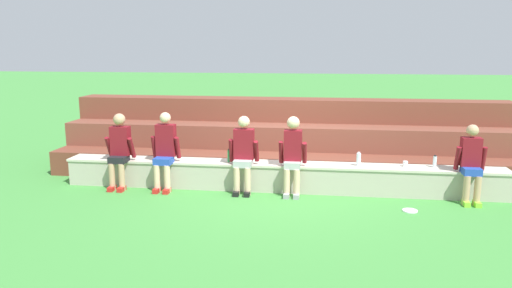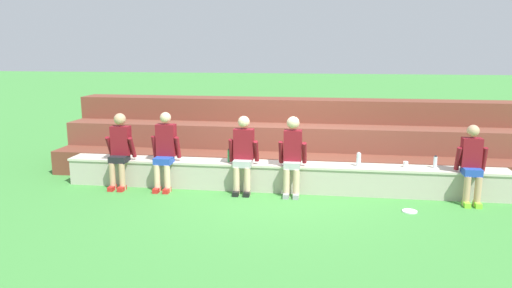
{
  "view_description": "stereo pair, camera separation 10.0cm",
  "coord_description": "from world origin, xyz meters",
  "px_view_note": "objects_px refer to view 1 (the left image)",
  "views": [
    {
      "loc": [
        0.76,
        -8.39,
        2.61
      ],
      "look_at": [
        -0.43,
        0.23,
        0.85
      ],
      "focal_mm": 34.06,
      "sensor_mm": 36.0,
      "label": 1
    },
    {
      "loc": [
        0.86,
        -8.38,
        2.61
      ],
      "look_at": [
        -0.43,
        0.23,
        0.85
      ],
      "focal_mm": 34.06,
      "sensor_mm": 36.0,
      "label": 2
    }
  ],
  "objects_px": {
    "person_right_of_center": "(293,153)",
    "plastic_cup_right_end": "(405,164)",
    "frisbee": "(410,211)",
    "person_left_of_center": "(165,149)",
    "person_far_right": "(471,162)",
    "water_bottle_near_left": "(229,156)",
    "water_bottle_near_right": "(359,159)",
    "water_bottle_mid_right": "(435,162)",
    "person_far_left": "(119,148)",
    "person_center": "(243,152)"
  },
  "relations": [
    {
      "from": "person_right_of_center",
      "to": "plastic_cup_right_end",
      "type": "bearing_deg",
      "value": 8.57
    },
    {
      "from": "plastic_cup_right_end",
      "to": "frisbee",
      "type": "distance_m",
      "value": 1.09
    },
    {
      "from": "person_left_of_center",
      "to": "person_right_of_center",
      "type": "bearing_deg",
      "value": -1.09
    },
    {
      "from": "person_left_of_center",
      "to": "person_right_of_center",
      "type": "distance_m",
      "value": 2.35
    },
    {
      "from": "person_far_right",
      "to": "water_bottle_near_left",
      "type": "distance_m",
      "value": 4.2
    },
    {
      "from": "person_right_of_center",
      "to": "water_bottle_near_right",
      "type": "distance_m",
      "value": 1.2
    },
    {
      "from": "water_bottle_near_right",
      "to": "plastic_cup_right_end",
      "type": "height_order",
      "value": "water_bottle_near_right"
    },
    {
      "from": "person_left_of_center",
      "to": "water_bottle_mid_right",
      "type": "bearing_deg",
      "value": 3.19
    },
    {
      "from": "water_bottle_mid_right",
      "to": "water_bottle_near_right",
      "type": "height_order",
      "value": "water_bottle_near_right"
    },
    {
      "from": "water_bottle_mid_right",
      "to": "person_right_of_center",
      "type": "bearing_deg",
      "value": -172.8
    },
    {
      "from": "person_right_of_center",
      "to": "frisbee",
      "type": "bearing_deg",
      "value": -18.28
    },
    {
      "from": "water_bottle_near_right",
      "to": "frisbee",
      "type": "relative_size",
      "value": 1.05
    },
    {
      "from": "person_far_left",
      "to": "person_far_right",
      "type": "bearing_deg",
      "value": -0.19
    },
    {
      "from": "person_center",
      "to": "water_bottle_near_left",
      "type": "relative_size",
      "value": 5.69
    },
    {
      "from": "plastic_cup_right_end",
      "to": "frisbee",
      "type": "relative_size",
      "value": 0.42
    },
    {
      "from": "person_left_of_center",
      "to": "person_far_right",
      "type": "height_order",
      "value": "person_left_of_center"
    },
    {
      "from": "person_right_of_center",
      "to": "water_bottle_near_left",
      "type": "distance_m",
      "value": 1.22
    },
    {
      "from": "person_far_right",
      "to": "plastic_cup_right_end",
      "type": "bearing_deg",
      "value": 162.72
    },
    {
      "from": "water_bottle_mid_right",
      "to": "person_center",
      "type": "bearing_deg",
      "value": -174.93
    },
    {
      "from": "person_far_left",
      "to": "person_far_right",
      "type": "height_order",
      "value": "person_far_left"
    },
    {
      "from": "person_left_of_center",
      "to": "water_bottle_near_right",
      "type": "distance_m",
      "value": 3.53
    },
    {
      "from": "person_far_left",
      "to": "water_bottle_near_right",
      "type": "height_order",
      "value": "person_far_left"
    },
    {
      "from": "person_far_left",
      "to": "water_bottle_near_right",
      "type": "xyz_separation_m",
      "value": [
        4.38,
        0.24,
        -0.12
      ]
    },
    {
      "from": "person_far_right",
      "to": "water_bottle_near_left",
      "type": "xyz_separation_m",
      "value": [
        -4.19,
        0.24,
        -0.08
      ]
    },
    {
      "from": "person_far_right",
      "to": "water_bottle_near_right",
      "type": "relative_size",
      "value": 5.26
    },
    {
      "from": "person_right_of_center",
      "to": "frisbee",
      "type": "distance_m",
      "value": 2.18
    },
    {
      "from": "person_far_left",
      "to": "water_bottle_near_left",
      "type": "distance_m",
      "value": 2.04
    },
    {
      "from": "person_right_of_center",
      "to": "water_bottle_near_left",
      "type": "bearing_deg",
      "value": 169.15
    },
    {
      "from": "person_right_of_center",
      "to": "water_bottle_mid_right",
      "type": "xyz_separation_m",
      "value": [
        2.49,
        0.31,
        -0.14
      ]
    },
    {
      "from": "water_bottle_near_left",
      "to": "plastic_cup_right_end",
      "type": "distance_m",
      "value": 3.18
    },
    {
      "from": "water_bottle_near_left",
      "to": "water_bottle_near_right",
      "type": "relative_size",
      "value": 0.97
    },
    {
      "from": "person_right_of_center",
      "to": "person_far_right",
      "type": "xyz_separation_m",
      "value": [
        3.0,
        -0.02,
        -0.05
      ]
    },
    {
      "from": "person_center",
      "to": "water_bottle_near_left",
      "type": "xyz_separation_m",
      "value": [
        -0.3,
        0.21,
        -0.12
      ]
    },
    {
      "from": "person_right_of_center",
      "to": "water_bottle_near_right",
      "type": "height_order",
      "value": "person_right_of_center"
    },
    {
      "from": "person_right_of_center",
      "to": "person_far_right",
      "type": "bearing_deg",
      "value": -0.3
    },
    {
      "from": "water_bottle_near_left",
      "to": "water_bottle_mid_right",
      "type": "xyz_separation_m",
      "value": [
        3.68,
        0.09,
        -0.01
      ]
    },
    {
      "from": "person_far_left",
      "to": "person_center",
      "type": "xyz_separation_m",
      "value": [
        2.33,
        0.01,
        -0.0
      ]
    },
    {
      "from": "person_right_of_center",
      "to": "water_bottle_near_right",
      "type": "bearing_deg",
      "value": 11.76
    },
    {
      "from": "person_center",
      "to": "frisbee",
      "type": "xyz_separation_m",
      "value": [
        2.83,
        -0.66,
        -0.74
      ]
    },
    {
      "from": "person_left_of_center",
      "to": "frisbee",
      "type": "relative_size",
      "value": 5.95
    },
    {
      "from": "person_right_of_center",
      "to": "water_bottle_near_right",
      "type": "xyz_separation_m",
      "value": [
        1.16,
        0.24,
        -0.13
      ]
    },
    {
      "from": "water_bottle_mid_right",
      "to": "plastic_cup_right_end",
      "type": "height_order",
      "value": "water_bottle_mid_right"
    },
    {
      "from": "person_center",
      "to": "person_far_right",
      "type": "height_order",
      "value": "person_center"
    },
    {
      "from": "water_bottle_near_left",
      "to": "person_far_right",
      "type": "bearing_deg",
      "value": -3.32
    },
    {
      "from": "frisbee",
      "to": "person_center",
      "type": "bearing_deg",
      "value": 166.9
    },
    {
      "from": "person_far_right",
      "to": "water_bottle_mid_right",
      "type": "xyz_separation_m",
      "value": [
        -0.51,
        0.33,
        -0.09
      ]
    },
    {
      "from": "water_bottle_near_left",
      "to": "frisbee",
      "type": "xyz_separation_m",
      "value": [
        3.13,
        -0.87,
        -0.62
      ]
    },
    {
      "from": "plastic_cup_right_end",
      "to": "person_far_left",
      "type": "bearing_deg",
      "value": -176.75
    },
    {
      "from": "person_far_left",
      "to": "person_center",
      "type": "distance_m",
      "value": 2.33
    },
    {
      "from": "person_far_left",
      "to": "water_bottle_mid_right",
      "type": "xyz_separation_m",
      "value": [
        5.7,
        0.31,
        -0.14
      ]
    }
  ]
}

